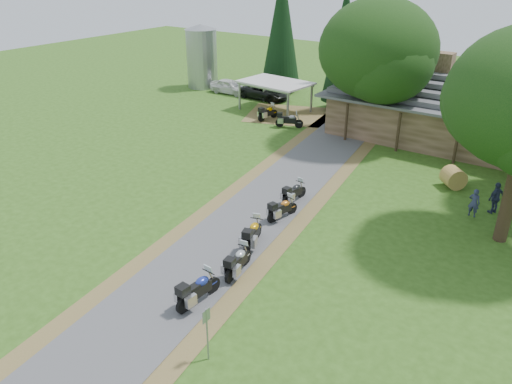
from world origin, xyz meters
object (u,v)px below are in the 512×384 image
Objects in this scene: carport at (275,96)px; motorcycle_row_b at (238,260)px; car_white_sedan at (230,85)px; lodge at (476,112)px; motorcycle_row_e at (294,191)px; motorcycle_row_c at (253,232)px; motorcycle_row_a at (198,288)px; hay_bale at (453,177)px; motorcycle_row_d at (283,207)px; motorcycle_carport_b at (289,119)px; motorcycle_carport_a at (268,112)px; car_dark_suv at (264,88)px; silo at (202,56)px.

motorcycle_row_b is (12.44, -22.12, -0.64)m from carport.
carport is at bearing -110.81° from car_white_sedan.
lodge is 11.39× the size of motorcycle_row_e.
motorcycle_row_c is (18.66, -22.36, -0.20)m from car_white_sedan.
motorcycle_row_e is (17.87, -17.19, -0.26)m from car_white_sedan.
motorcycle_row_a is 17.98m from hay_bale.
motorcycle_row_d is 11.18m from hay_bale.
motorcycle_row_b is 1.05× the size of motorcycle_row_d.
motorcycle_row_b is 0.99× the size of motorcycle_carport_b.
hay_bale is (5.27, 17.19, -0.09)m from motorcycle_row_a.
carport is 3.04× the size of motorcycle_carport_b.
motorcycle_carport_a is at bearing 138.85° from motorcycle_carport_b.
motorcycle_row_e is at bearing -82.46° from motorcycle_carport_b.
motorcycle_row_c is (14.66, -22.65, -0.34)m from car_dark_suv.
lodge is 10.39× the size of motorcycle_row_c.
motorcycle_carport_b is (-7.27, 11.32, 0.04)m from motorcycle_row_e.
car_white_sedan is (-23.69, 1.59, -1.55)m from lodge.
silo reaches higher than motorcycle_row_a.
motorcycle_carport_a is at bearing -25.44° from silo.
motorcycle_row_d reaches higher than hay_bale.
car_white_sedan is at bearing -8.57° from silo.
car_dark_suv is (-3.05, 2.82, -0.26)m from carport.
motorcycle_row_b reaches higher than motorcycle_row_d.
motorcycle_row_c is at bearing -103.62° from lodge.
motorcycle_row_a is at bearing -92.72° from motorcycle_carport_b.
motorcycle_row_b is at bearing -55.02° from carport.
hay_bale is (24.69, -10.02, -0.28)m from car_white_sedan.
lodge is at bearing -5.49° from motorcycle_row_a.
lodge is 3.92× the size of car_dark_suv.
motorcycle_row_b is (-4.20, -23.05, -1.78)m from lodge.
motorcycle_row_b is at bearing -89.83° from motorcycle_carport_b.
motorcycle_row_a is 1.05× the size of motorcycle_carport_b.
hay_bale is at bearing -21.33° from motorcycle_row_d.
silo is at bearing 55.60° from motorcycle_row_e.
silo is 13.61m from motorcycle_carport_a.
motorcycle_row_a reaches higher than motorcycle_carport_b.
carport is (11.11, -3.13, -1.87)m from silo.
silo is 3.21× the size of motorcycle_carport_a.
lodge is 17.11× the size of hay_bale.
silo is at bearing 33.96° from motorcycle_row_b.
motorcycle_row_c is (-0.84, 2.29, 0.03)m from motorcycle_row_b.
motorcycle_row_c is 3.12m from motorcycle_row_d.
motorcycle_carport_a is at bearing -141.40° from car_dark_suv.
motorcycle_row_e is at bearing -8.29° from motorcycle_row_c.
car_dark_suv is at bearing 33.26° from motorcycle_row_a.
motorcycle_row_e is (-1.54, 10.01, -0.07)m from motorcycle_row_a.
motorcycle_row_d is (-1.04, 7.96, -0.08)m from motorcycle_row_a.
carport reaches higher than motorcycle_row_b.
car_dark_suv reaches higher than motorcycle_carport_b.
motorcycle_carport_a is (0.97, -2.61, -0.63)m from carport.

